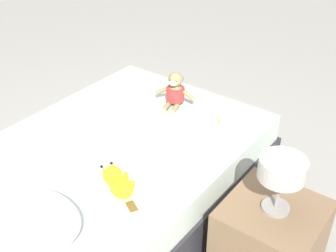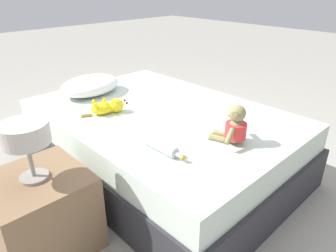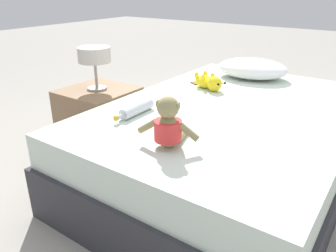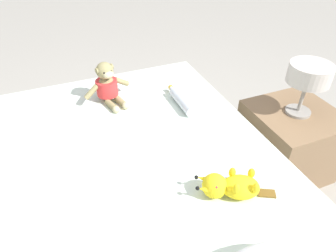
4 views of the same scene
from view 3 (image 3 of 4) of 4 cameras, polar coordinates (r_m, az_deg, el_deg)
The scene contains 8 objects.
ground_plane at distance 2.21m, azimuth 10.07°, elevation -8.36°, with size 16.00×16.00×0.00m, color #9E998E.
bed at distance 2.10m, azimuth 10.51°, elevation -2.90°, with size 1.33×1.93×0.47m.
pillow at distance 2.64m, azimuth 14.21°, elevation 9.51°, with size 0.57×0.45×0.15m.
plush_monkey at distance 1.45m, azimuth 0.15°, elevation 0.03°, with size 0.28×0.24×0.24m.
plush_yellow_creature at distance 2.31m, azimuth 6.98°, elevation 7.44°, with size 0.32×0.19×0.10m.
glass_bottle at distance 1.84m, azimuth -5.43°, elevation 2.89°, with size 0.06×0.29×0.06m.
nightstand at distance 2.52m, azimuth -11.59°, elevation 1.32°, with size 0.47×0.47×0.45m.
bedside_lamp at distance 2.39m, azimuth -12.47°, elevation 11.48°, with size 0.22×0.22×0.30m.
Camera 3 is at (0.75, -1.73, 1.14)m, focal length 35.69 mm.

